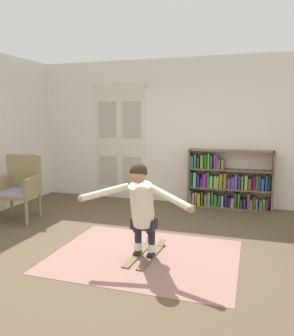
# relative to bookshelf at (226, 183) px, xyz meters

# --- Properties ---
(ground_plane) EXTENTS (7.20, 7.20, 0.00)m
(ground_plane) POSITION_rel_bookshelf_xyz_m (-1.03, -2.39, -0.48)
(ground_plane) COLOR brown
(back_wall) EXTENTS (6.00, 0.10, 2.90)m
(back_wall) POSITION_rel_bookshelf_xyz_m (-1.03, 0.21, 0.97)
(back_wall) COLOR silver
(back_wall) RESTS_ON ground
(double_door) EXTENTS (1.22, 0.05, 2.45)m
(double_door) POSITION_rel_bookshelf_xyz_m (-2.24, 0.15, 0.75)
(double_door) COLOR beige
(double_door) RESTS_ON ground
(rug) EXTENTS (2.30, 1.78, 0.01)m
(rug) POSITION_rel_bookshelf_xyz_m (-0.77, -2.68, -0.48)
(rug) COLOR #956A60
(rug) RESTS_ON ground
(bookshelf) EXTENTS (1.59, 0.30, 1.12)m
(bookshelf) POSITION_rel_bookshelf_xyz_m (0.00, 0.00, 0.00)
(bookshelf) COLOR brown
(bookshelf) RESTS_ON ground
(wicker_chair) EXTENTS (0.71, 0.71, 1.10)m
(wicker_chair) POSITION_rel_bookshelf_xyz_m (-3.29, -1.83, 0.10)
(wicker_chair) COLOR #8D7C54
(wicker_chair) RESTS_ON ground
(skis_pair) EXTENTS (0.31, 0.88, 0.07)m
(skis_pair) POSITION_rel_bookshelf_xyz_m (-0.77, -2.65, -0.46)
(skis_pair) COLOR brown
(skis_pair) RESTS_ON rug
(person_skier) EXTENTS (1.43, 0.57, 1.14)m
(person_skier) POSITION_rel_bookshelf_xyz_m (-0.78, -2.80, 0.23)
(person_skier) COLOR white
(person_skier) RESTS_ON skis_pair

